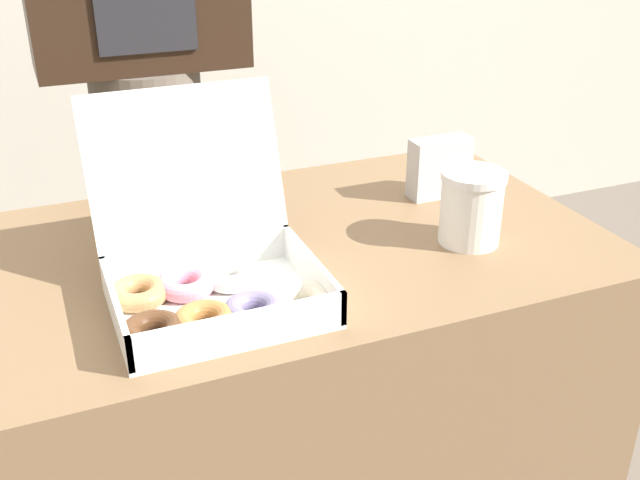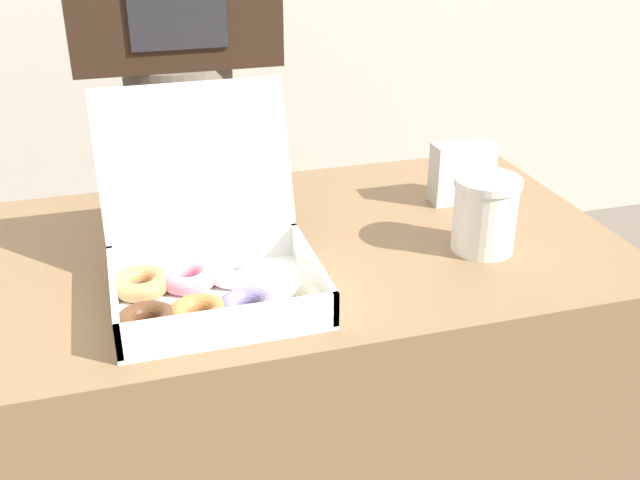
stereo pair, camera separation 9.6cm
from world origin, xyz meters
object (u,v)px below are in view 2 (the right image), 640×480
object	(u,v)px
donut_box	(209,272)
person_customer	(176,47)
napkin_holder	(462,172)
coffee_cup	(485,214)

from	to	relation	value
donut_box	person_customer	distance (m)	0.64
napkin_holder	person_customer	world-z (taller)	person_customer
coffee_cup	napkin_holder	distance (m)	0.19
person_customer	coffee_cup	bearing A→B (deg)	-56.23
coffee_cup	person_customer	xyz separation A→B (m)	(-0.39, 0.59, 0.16)
coffee_cup	person_customer	distance (m)	0.73
coffee_cup	napkin_holder	size ratio (longest dim) A/B	1.07
donut_box	napkin_holder	bearing A→B (deg)	23.96
donut_box	person_customer	world-z (taller)	person_customer
napkin_holder	coffee_cup	bearing A→B (deg)	-105.87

